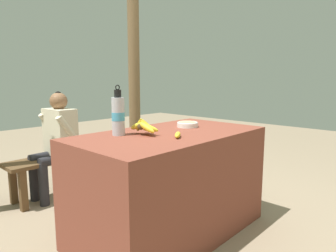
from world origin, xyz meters
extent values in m
plane|color=gray|center=(0.00, 0.00, 0.00)|extent=(12.00, 12.00, 0.00)
cube|color=brown|center=(0.00, 0.00, 0.40)|extent=(1.47, 0.81, 0.79)
sphere|color=#4C381E|center=(-0.23, 0.07, 0.86)|extent=(0.05, 0.05, 0.05)
ellipsoid|color=yellow|center=(-0.22, 0.02, 0.86)|extent=(0.06, 0.16, 0.09)
ellipsoid|color=yellow|center=(-0.20, 0.03, 0.85)|extent=(0.12, 0.15, 0.08)
ellipsoid|color=yellow|center=(-0.18, 0.05, 0.86)|extent=(0.13, 0.09, 0.11)
ellipsoid|color=yellow|center=(-0.17, 0.07, 0.86)|extent=(0.13, 0.04, 0.13)
ellipsoid|color=yellow|center=(-0.17, 0.10, 0.86)|extent=(0.15, 0.11, 0.13)
ellipsoid|color=yellow|center=(-0.20, 0.12, 0.86)|extent=(0.09, 0.13, 0.12)
ellipsoid|color=yellow|center=(-0.22, 0.12, 0.86)|extent=(0.05, 0.14, 0.08)
cylinder|color=white|center=(0.29, 0.07, 0.81)|extent=(0.17, 0.17, 0.03)
torus|color=white|center=(0.29, 0.07, 0.83)|extent=(0.17, 0.17, 0.02)
cylinder|color=#D1B77A|center=(0.29, 0.07, 0.83)|extent=(0.13, 0.13, 0.01)
cylinder|color=silver|center=(-0.33, 0.20, 0.93)|extent=(0.09, 0.09, 0.27)
cylinder|color=#47A8D1|center=(-0.33, 0.20, 0.93)|extent=(0.09, 0.09, 0.06)
cylinder|color=black|center=(-0.33, 0.20, 1.09)|extent=(0.05, 0.05, 0.05)
torus|color=black|center=(-0.33, 0.20, 1.13)|extent=(0.04, 0.01, 0.04)
ellipsoid|color=yellow|center=(-0.11, -0.17, 0.81)|extent=(0.14, 0.12, 0.04)
cube|color=brown|center=(-0.04, 1.35, 0.40)|extent=(1.37, 0.32, 0.04)
cube|color=brown|center=(-0.62, 1.23, 0.19)|extent=(0.06, 0.06, 0.38)
cube|color=brown|center=(0.54, 1.23, 0.19)|extent=(0.06, 0.06, 0.38)
cube|color=brown|center=(-0.62, 1.47, 0.19)|extent=(0.06, 0.06, 0.38)
cube|color=brown|center=(0.54, 1.47, 0.19)|extent=(0.06, 0.06, 0.38)
cylinder|color=#232328|center=(-0.44, 1.21, 0.21)|extent=(0.09, 0.09, 0.41)
cylinder|color=#232328|center=(-0.32, 1.22, 0.42)|extent=(0.30, 0.11, 0.09)
cylinder|color=#232328|center=(-0.45, 1.40, 0.21)|extent=(0.09, 0.09, 0.41)
cylinder|color=#232328|center=(-0.33, 1.41, 0.42)|extent=(0.30, 0.11, 0.09)
cube|color=beige|center=(-0.19, 1.32, 0.66)|extent=(0.22, 0.35, 0.49)
cylinder|color=beige|center=(-0.22, 1.16, 0.73)|extent=(0.20, 0.08, 0.25)
cylinder|color=beige|center=(-0.23, 1.48, 0.73)|extent=(0.20, 0.08, 0.25)
sphere|color=brown|center=(-0.19, 1.32, 0.97)|extent=(0.17, 0.17, 0.17)
sphere|color=black|center=(-0.19, 1.32, 1.04)|extent=(0.06, 0.06, 0.06)
sphere|color=#4C381E|center=(0.33, 1.35, 0.47)|extent=(0.05, 0.05, 0.05)
ellipsoid|color=#9EB24C|center=(0.35, 1.30, 0.47)|extent=(0.07, 0.15, 0.10)
ellipsoid|color=#9EB24C|center=(0.37, 1.31, 0.47)|extent=(0.11, 0.12, 0.12)
ellipsoid|color=#9EB24C|center=(0.37, 1.33, 0.47)|extent=(0.12, 0.10, 0.09)
ellipsoid|color=#9EB24C|center=(0.39, 1.34, 0.47)|extent=(0.15, 0.06, 0.10)
ellipsoid|color=#9EB24C|center=(0.38, 1.36, 0.46)|extent=(0.13, 0.06, 0.09)
ellipsoid|color=#9EB24C|center=(0.37, 1.39, 0.46)|extent=(0.13, 0.12, 0.09)
ellipsoid|color=#9EB24C|center=(0.36, 1.40, 0.46)|extent=(0.09, 0.15, 0.09)
ellipsoid|color=#9EB24C|center=(0.34, 1.40, 0.47)|extent=(0.06, 0.14, 0.08)
cylinder|color=brown|center=(0.99, 1.56, 1.15)|extent=(0.15, 0.15, 2.30)
camera|label=1|loc=(-1.62, -1.49, 1.19)|focal=32.00mm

